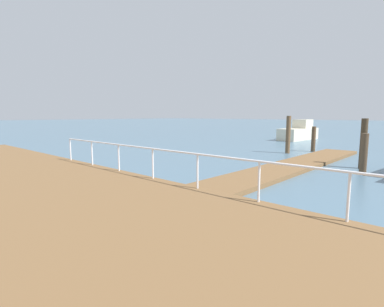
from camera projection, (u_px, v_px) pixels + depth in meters
ground_plane at (114, 159)px, 17.57m from camera, size 300.00×300.00×0.00m
floating_dock at (293, 166)px, 14.68m from camera, size 15.87×2.00×0.18m
boardwalk_railing at (300, 174)px, 6.70m from camera, size 0.06×22.91×1.08m
dock_piling_0 at (363, 144)px, 14.24m from camera, size 0.30×0.30×2.44m
dock_piling_1 at (364, 153)px, 13.23m from camera, size 0.30×0.30×1.79m
dock_piling_2 at (313, 139)px, 20.93m from camera, size 0.29×0.29×1.79m
dock_piling_3 at (288, 135)px, 19.95m from camera, size 0.30×0.30×2.55m
moored_boat_1 at (299, 132)px, 31.00m from camera, size 5.75×2.22×2.13m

